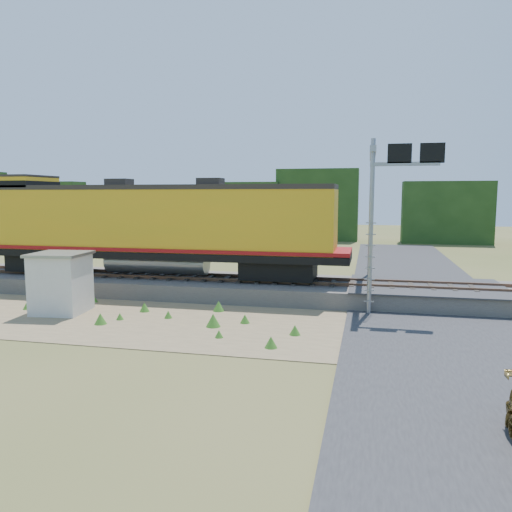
# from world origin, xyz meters

# --- Properties ---
(ground) EXTENTS (140.00, 140.00, 0.00)m
(ground) POSITION_xyz_m (0.00, 0.00, 0.00)
(ground) COLOR #475123
(ground) RESTS_ON ground
(ballast) EXTENTS (70.00, 5.00, 0.80)m
(ballast) POSITION_xyz_m (0.00, 6.00, 0.40)
(ballast) COLOR slate
(ballast) RESTS_ON ground
(rails) EXTENTS (70.00, 1.54, 0.16)m
(rails) POSITION_xyz_m (0.00, 6.00, 0.88)
(rails) COLOR brown
(rails) RESTS_ON ballast
(dirt_shoulder) EXTENTS (26.00, 8.00, 0.03)m
(dirt_shoulder) POSITION_xyz_m (-2.00, 0.50, 0.01)
(dirt_shoulder) COLOR #8C7754
(dirt_shoulder) RESTS_ON ground
(road) EXTENTS (7.00, 66.00, 0.86)m
(road) POSITION_xyz_m (7.00, 0.74, 0.09)
(road) COLOR #38383A
(road) RESTS_ON ground
(tree_line_north) EXTENTS (130.00, 3.00, 6.50)m
(tree_line_north) POSITION_xyz_m (0.00, 38.00, 3.07)
(tree_line_north) COLOR #1B3613
(tree_line_north) RESTS_ON ground
(weed_clumps) EXTENTS (15.00, 6.20, 0.56)m
(weed_clumps) POSITION_xyz_m (-3.50, 0.10, 0.00)
(weed_clumps) COLOR #377421
(weed_clumps) RESTS_ON ground
(locomotive) EXTENTS (19.97, 3.05, 5.15)m
(locomotive) POSITION_xyz_m (-6.76, 6.00, 3.50)
(locomotive) COLOR black
(locomotive) RESTS_ON rails
(shed) EXTENTS (2.40, 2.40, 2.61)m
(shed) POSITION_xyz_m (-8.48, 0.61, 1.32)
(shed) COLOR silver
(shed) RESTS_ON ground
(signal_gantry) EXTENTS (2.91, 6.20, 7.33)m
(signal_gantry) POSITION_xyz_m (4.77, 5.33, 5.48)
(signal_gantry) COLOR gray
(signal_gantry) RESTS_ON ground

